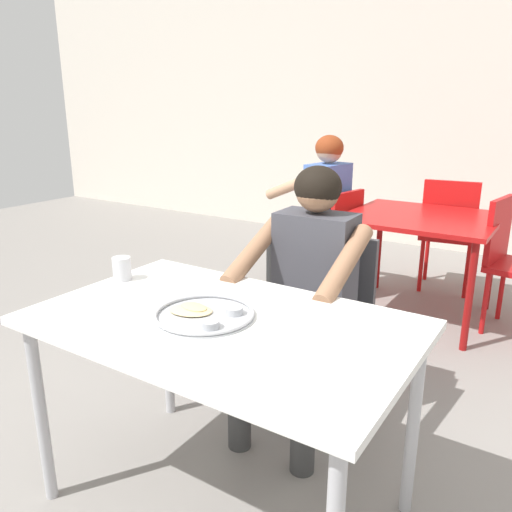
{
  "coord_description": "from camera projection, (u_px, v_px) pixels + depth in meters",
  "views": [
    {
      "loc": [
        0.91,
        -1.28,
        1.43
      ],
      "look_at": [
        -0.05,
        0.21,
        0.89
      ],
      "focal_mm": 35.56,
      "sensor_mm": 36.0,
      "label": 1
    }
  ],
  "objects": [
    {
      "name": "table_background_red",
      "position": [
        421.0,
        227.0,
        3.42
      ],
      "size": [
        0.95,
        0.89,
        0.71
      ],
      "color": "#B71414",
      "rests_on": "ground"
    },
    {
      "name": "table_foreground",
      "position": [
        222.0,
        339.0,
        1.7
      ],
      "size": [
        1.27,
        0.78,
        0.74
      ],
      "color": "white",
      "rests_on": "ground"
    },
    {
      "name": "chair_red_far",
      "position": [
        449.0,
        228.0,
        3.89
      ],
      "size": [
        0.46,
        0.44,
        0.89
      ],
      "color": "red",
      "rests_on": "ground"
    },
    {
      "name": "ground_plane",
      "position": [
        238.0,
        503.0,
        1.92
      ],
      "size": [
        12.0,
        12.0,
        0.05
      ],
      "primitive_type": "cube",
      "color": "gray"
    },
    {
      "name": "drinking_cup",
      "position": [
        122.0,
        268.0,
        2.04
      ],
      "size": [
        0.07,
        0.07,
        0.09
      ],
      "color": "silver",
      "rests_on": "table_foreground"
    },
    {
      "name": "chair_red_left",
      "position": [
        334.0,
        235.0,
        3.79
      ],
      "size": [
        0.46,
        0.45,
        0.83
      ],
      "color": "red",
      "rests_on": "ground"
    },
    {
      "name": "back_wall",
      "position": [
        486.0,
        73.0,
        4.66
      ],
      "size": [
        12.0,
        0.12,
        3.4
      ],
      "primitive_type": "cube",
      "color": "silver",
      "rests_on": "ground"
    },
    {
      "name": "chair_foreground",
      "position": [
        325.0,
        310.0,
        2.43
      ],
      "size": [
        0.44,
        0.44,
        0.83
      ],
      "color": "#3F3F44",
      "rests_on": "ground"
    },
    {
      "name": "diner_foreground",
      "position": [
        306.0,
        279.0,
        2.19
      ],
      "size": [
        0.5,
        0.56,
        1.18
      ],
      "color": "#393939",
      "rests_on": "ground"
    },
    {
      "name": "thali_tray",
      "position": [
        205.0,
        314.0,
        1.69
      ],
      "size": [
        0.34,
        0.34,
        0.03
      ],
      "color": "#B7BABF",
      "rests_on": "table_foreground"
    },
    {
      "name": "patron_background",
      "position": [
        317.0,
        201.0,
        3.81
      ],
      "size": [
        0.6,
        0.56,
        1.22
      ],
      "color": "#242424",
      "rests_on": "ground"
    }
  ]
}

